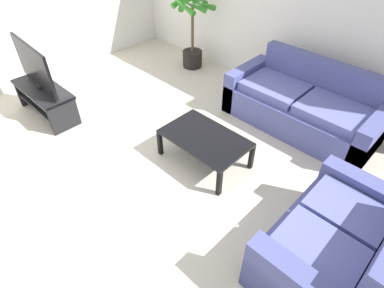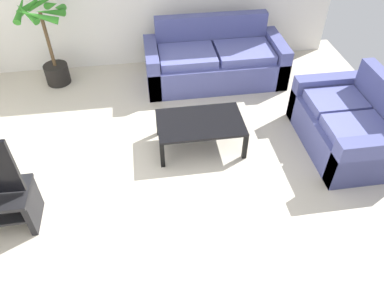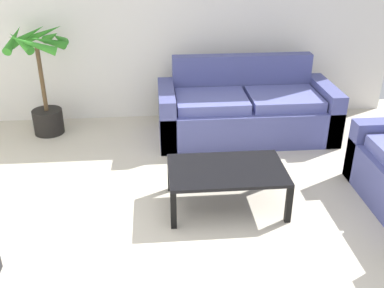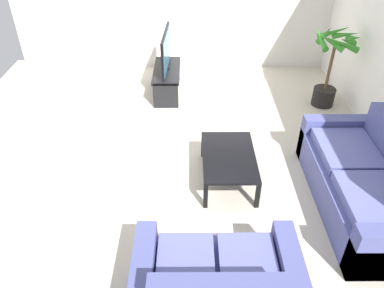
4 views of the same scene
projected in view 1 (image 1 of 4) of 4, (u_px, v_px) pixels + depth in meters
The scene contains 8 objects.
ground_plane at pixel (129, 172), 3.83m from camera, with size 6.60×6.60×0.00m, color beige.
wall_back at pixel (283, 1), 4.59m from camera, with size 6.00×0.06×2.70m, color silver.
couch_main at pixel (302, 107), 4.36m from camera, with size 2.06×0.90×0.90m.
couch_loveseat at pixel (336, 247), 2.72m from camera, with size 0.90×1.41×0.90m.
tv_stand at pixel (45, 97), 4.57m from camera, with size 1.10×0.45×0.45m.
tv at pixel (34, 66), 4.25m from camera, with size 1.09×0.10×0.65m.
coffee_table at pixel (205, 140), 3.77m from camera, with size 1.03×0.65×0.38m.
potted_palm at pixel (193, 32), 5.55m from camera, with size 0.69×0.70×1.30m.
Camera 1 is at (2.43, -1.40, 2.74)m, focal length 29.48 mm.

